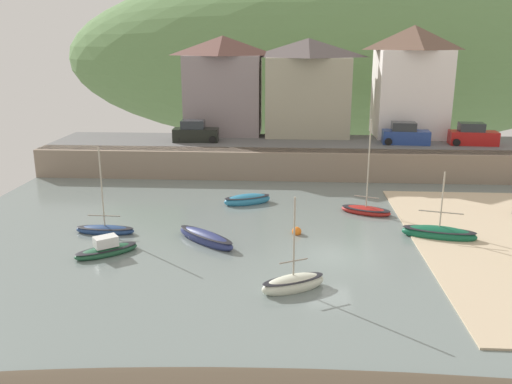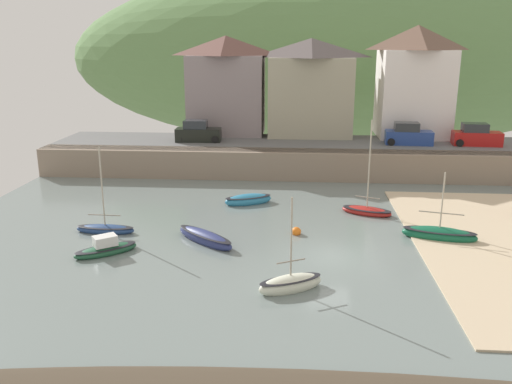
{
  "view_description": "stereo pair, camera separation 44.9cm",
  "coord_description": "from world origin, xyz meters",
  "px_view_note": "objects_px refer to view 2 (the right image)",
  "views": [
    {
      "loc": [
        -2.33,
        -27.2,
        11.22
      ],
      "look_at": [
        -4.35,
        4.72,
        2.18
      ],
      "focal_mm": 37.32,
      "sensor_mm": 36.0,
      "label": 1
    },
    {
      "loc": [
        -1.88,
        -27.16,
        11.22
      ],
      "look_at": [
        -4.35,
        4.72,
        2.18
      ],
      "focal_mm": 37.32,
      "sensor_mm": 36.0,
      "label": 2
    }
  ],
  "objects_px": {
    "waterfront_building_centre": "(310,87)",
    "sailboat_far_left": "(290,284)",
    "motorboat_with_cabin": "(439,234)",
    "parked_car_near_slipway": "(198,133)",
    "mooring_buoy": "(296,232)",
    "sailboat_tall_mast": "(248,200)",
    "parked_car_end_of_row": "(476,136)",
    "fishing_boat_green": "(105,229)",
    "dinghy_open_wooden": "(205,238)",
    "sailboat_white_hull": "(106,249)",
    "waterfront_building_right": "(414,81)",
    "parked_car_by_wall": "(408,135)",
    "waterfront_building_left": "(226,85)",
    "sailboat_nearest_shore": "(367,210)"
  },
  "relations": [
    {
      "from": "motorboat_with_cabin",
      "to": "parked_car_near_slipway",
      "type": "relative_size",
      "value": 1.07
    },
    {
      "from": "waterfront_building_right",
      "to": "dinghy_open_wooden",
      "type": "xyz_separation_m",
      "value": [
        -16.22,
        -23.71,
        -7.38
      ]
    },
    {
      "from": "sailboat_tall_mast",
      "to": "waterfront_building_centre",
      "type": "bearing_deg",
      "value": 50.17
    },
    {
      "from": "waterfront_building_centre",
      "to": "mooring_buoy",
      "type": "xyz_separation_m",
      "value": [
        -1.13,
        -22.01,
        -6.88
      ]
    },
    {
      "from": "sailboat_nearest_shore",
      "to": "parked_car_by_wall",
      "type": "distance_m",
      "value": 14.38
    },
    {
      "from": "waterfront_building_centre",
      "to": "sailboat_white_hull",
      "type": "bearing_deg",
      "value": -114.08
    },
    {
      "from": "parked_car_by_wall",
      "to": "mooring_buoy",
      "type": "relative_size",
      "value": 7.29
    },
    {
      "from": "mooring_buoy",
      "to": "sailboat_tall_mast",
      "type": "bearing_deg",
      "value": 119.6
    },
    {
      "from": "sailboat_white_hull",
      "to": "parked_car_by_wall",
      "type": "xyz_separation_m",
      "value": [
        20.25,
        21.37,
        2.92
      ]
    },
    {
      "from": "parked_car_near_slipway",
      "to": "parked_car_end_of_row",
      "type": "bearing_deg",
      "value": -2.39
    },
    {
      "from": "fishing_boat_green",
      "to": "sailboat_nearest_shore",
      "type": "xyz_separation_m",
      "value": [
        16.38,
        4.93,
        0.0
      ]
    },
    {
      "from": "waterfront_building_left",
      "to": "mooring_buoy",
      "type": "distance_m",
      "value": 24.15
    },
    {
      "from": "waterfront_building_left",
      "to": "dinghy_open_wooden",
      "type": "relative_size",
      "value": 2.28
    },
    {
      "from": "waterfront_building_right",
      "to": "mooring_buoy",
      "type": "height_order",
      "value": "waterfront_building_right"
    },
    {
      "from": "waterfront_building_right",
      "to": "sailboat_white_hull",
      "type": "bearing_deg",
      "value": -129.56
    },
    {
      "from": "dinghy_open_wooden",
      "to": "parked_car_end_of_row",
      "type": "relative_size",
      "value": 0.98
    },
    {
      "from": "fishing_boat_green",
      "to": "parked_car_end_of_row",
      "type": "relative_size",
      "value": 1.29
    },
    {
      "from": "dinghy_open_wooden",
      "to": "parked_car_end_of_row",
      "type": "bearing_deg",
      "value": 83.32
    },
    {
      "from": "waterfront_building_right",
      "to": "waterfront_building_left",
      "type": "bearing_deg",
      "value": -180.0
    },
    {
      "from": "fishing_boat_green",
      "to": "sailboat_white_hull",
      "type": "xyz_separation_m",
      "value": [
        1.21,
        -3.32,
        0.04
      ]
    },
    {
      "from": "waterfront_building_right",
      "to": "sailboat_far_left",
      "type": "height_order",
      "value": "waterfront_building_right"
    },
    {
      "from": "waterfront_building_centre",
      "to": "parked_car_near_slipway",
      "type": "distance_m",
      "value": 11.87
    },
    {
      "from": "fishing_boat_green",
      "to": "parked_car_end_of_row",
      "type": "bearing_deg",
      "value": 35.57
    },
    {
      "from": "sailboat_far_left",
      "to": "sailboat_white_hull",
      "type": "bearing_deg",
      "value": 132.54
    },
    {
      "from": "parked_car_end_of_row",
      "to": "mooring_buoy",
      "type": "height_order",
      "value": "parked_car_end_of_row"
    },
    {
      "from": "waterfront_building_left",
      "to": "sailboat_nearest_shore",
      "type": "distance_m",
      "value": 22.31
    },
    {
      "from": "fishing_boat_green",
      "to": "mooring_buoy",
      "type": "relative_size",
      "value": 9.44
    },
    {
      "from": "sailboat_far_left",
      "to": "mooring_buoy",
      "type": "height_order",
      "value": "sailboat_far_left"
    },
    {
      "from": "sailboat_far_left",
      "to": "sailboat_tall_mast",
      "type": "xyz_separation_m",
      "value": [
        -3.24,
        13.66,
        -0.04
      ]
    },
    {
      "from": "fishing_boat_green",
      "to": "motorboat_with_cabin",
      "type": "relative_size",
      "value": 1.22
    },
    {
      "from": "sailboat_far_left",
      "to": "parked_car_end_of_row",
      "type": "distance_m",
      "value": 29.84
    },
    {
      "from": "sailboat_white_hull",
      "to": "parked_car_end_of_row",
      "type": "height_order",
      "value": "parked_car_end_of_row"
    },
    {
      "from": "parked_car_near_slipway",
      "to": "parked_car_end_of_row",
      "type": "relative_size",
      "value": 0.99
    },
    {
      "from": "waterfront_building_centre",
      "to": "fishing_boat_green",
      "type": "bearing_deg",
      "value": -119.52
    },
    {
      "from": "sailboat_tall_mast",
      "to": "parked_car_near_slipway",
      "type": "relative_size",
      "value": 0.88
    },
    {
      "from": "motorboat_with_cabin",
      "to": "parked_car_end_of_row",
      "type": "bearing_deg",
      "value": 81.9
    },
    {
      "from": "motorboat_with_cabin",
      "to": "mooring_buoy",
      "type": "relative_size",
      "value": 7.74
    },
    {
      "from": "waterfront_building_centre",
      "to": "sailboat_far_left",
      "type": "xyz_separation_m",
      "value": [
        -1.37,
        -29.54,
        -6.74
      ]
    },
    {
      "from": "fishing_boat_green",
      "to": "motorboat_with_cabin",
      "type": "xyz_separation_m",
      "value": [
        20.05,
        0.38,
        0.06
      ]
    },
    {
      "from": "sailboat_tall_mast",
      "to": "parked_car_by_wall",
      "type": "distance_m",
      "value": 17.75
    },
    {
      "from": "waterfront_building_right",
      "to": "mooring_buoy",
      "type": "relative_size",
      "value": 17.91
    },
    {
      "from": "dinghy_open_wooden",
      "to": "sailboat_white_hull",
      "type": "height_order",
      "value": "sailboat_white_hull"
    },
    {
      "from": "sailboat_far_left",
      "to": "motorboat_with_cabin",
      "type": "xyz_separation_m",
      "value": [
        8.65,
        7.37,
        -0.01
      ]
    },
    {
      "from": "waterfront_building_centre",
      "to": "waterfront_building_right",
      "type": "height_order",
      "value": "waterfront_building_right"
    },
    {
      "from": "waterfront_building_left",
      "to": "parked_car_near_slipway",
      "type": "relative_size",
      "value": 2.26
    },
    {
      "from": "sailboat_white_hull",
      "to": "sailboat_tall_mast",
      "type": "bearing_deg",
      "value": 18.02
    },
    {
      "from": "waterfront_building_centre",
      "to": "waterfront_building_right",
      "type": "bearing_deg",
      "value": -0.0
    },
    {
      "from": "waterfront_building_centre",
      "to": "sailboat_far_left",
      "type": "distance_m",
      "value": 30.33
    },
    {
      "from": "waterfront_building_right",
      "to": "sailboat_white_hull",
      "type": "xyz_separation_m",
      "value": [
        -21.37,
        -25.87,
        -7.37
      ]
    },
    {
      "from": "waterfront_building_centre",
      "to": "sailboat_white_hull",
      "type": "xyz_separation_m",
      "value": [
        -11.56,
        -25.87,
        -6.77
      ]
    }
  ]
}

